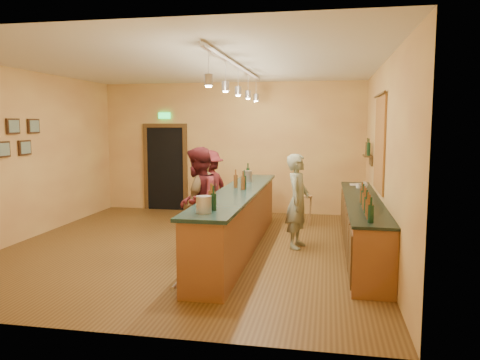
% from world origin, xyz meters
% --- Properties ---
extents(floor, '(7.00, 7.00, 0.00)m').
position_xyz_m(floor, '(0.00, 0.00, 0.00)').
color(floor, '#513417').
rests_on(floor, ground).
extents(ceiling, '(6.50, 7.00, 0.02)m').
position_xyz_m(ceiling, '(0.00, 0.00, 3.20)').
color(ceiling, silver).
rests_on(ceiling, wall_back).
extents(wall_back, '(6.50, 0.02, 3.20)m').
position_xyz_m(wall_back, '(0.00, 3.50, 1.60)').
color(wall_back, '#B67744').
rests_on(wall_back, floor).
extents(wall_front, '(6.50, 0.02, 3.20)m').
position_xyz_m(wall_front, '(0.00, -3.50, 1.60)').
color(wall_front, '#B67744').
rests_on(wall_front, floor).
extents(wall_left, '(0.02, 7.00, 3.20)m').
position_xyz_m(wall_left, '(-3.25, 0.00, 1.60)').
color(wall_left, '#B67744').
rests_on(wall_left, floor).
extents(wall_right, '(0.02, 7.00, 3.20)m').
position_xyz_m(wall_right, '(3.25, 0.00, 1.60)').
color(wall_right, '#B67744').
rests_on(wall_right, floor).
extents(doorway, '(1.15, 0.09, 2.48)m').
position_xyz_m(doorway, '(-1.70, 3.47, 1.13)').
color(doorway, black).
rests_on(doorway, wall_back).
extents(tapestry, '(0.03, 1.40, 1.60)m').
position_xyz_m(tapestry, '(3.23, 0.40, 1.85)').
color(tapestry, maroon).
rests_on(tapestry, wall_right).
extents(bottle_shelf, '(0.17, 0.55, 0.54)m').
position_xyz_m(bottle_shelf, '(3.17, 1.90, 1.67)').
color(bottle_shelf, '#463115').
rests_on(bottle_shelf, wall_right).
extents(back_counter, '(0.60, 4.55, 1.27)m').
position_xyz_m(back_counter, '(2.97, 0.18, 0.49)').
color(back_counter, brown).
rests_on(back_counter, floor).
extents(tasting_bar, '(0.73, 5.10, 1.38)m').
position_xyz_m(tasting_bar, '(0.85, -0.00, 0.61)').
color(tasting_bar, brown).
rests_on(tasting_bar, floor).
extents(pendant_track, '(0.11, 4.60, 0.50)m').
position_xyz_m(pendant_track, '(0.85, -0.00, 2.98)').
color(pendant_track, silver).
rests_on(pendant_track, ceiling).
extents(bartender, '(0.50, 0.67, 1.67)m').
position_xyz_m(bartender, '(1.86, 0.35, 0.83)').
color(bartender, gray).
rests_on(bartender, floor).
extents(customer_a, '(0.74, 0.92, 1.81)m').
position_xyz_m(customer_a, '(0.25, -0.42, 0.91)').
color(customer_a, '#59191E').
rests_on(customer_a, floor).
extents(customer_b, '(0.63, 1.07, 1.72)m').
position_xyz_m(customer_b, '(0.30, -0.28, 0.86)').
color(customer_b, '#997A51').
rests_on(customer_b, floor).
extents(customer_c, '(0.97, 1.21, 1.63)m').
position_xyz_m(customer_c, '(-0.13, 1.84, 0.82)').
color(customer_c, '#59191E').
rests_on(customer_c, floor).
extents(bar_stool, '(0.32, 0.32, 0.66)m').
position_xyz_m(bar_stool, '(1.90, 2.20, 0.51)').
color(bar_stool, olive).
rests_on(bar_stool, floor).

